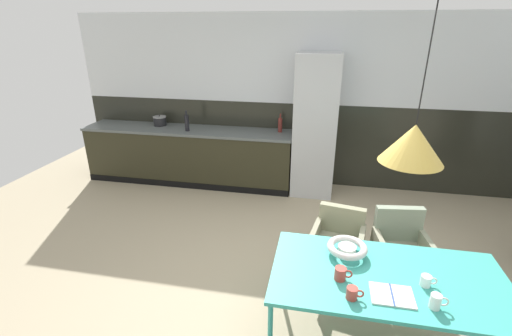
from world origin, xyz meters
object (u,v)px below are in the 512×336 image
at_px(open_book, 392,295).
at_px(mug_glass_clear, 436,301).
at_px(armchair_head_of_table, 400,240).
at_px(mug_short_terracotta, 341,274).
at_px(refrigerator_column, 315,127).
at_px(armchair_near_window, 339,234).
at_px(bottle_spice_small, 187,123).
at_px(cooking_pot, 160,121).
at_px(bottle_vinegar_dark, 280,125).
at_px(fruit_bowl, 347,248).
at_px(mug_tall_blue, 352,293).
at_px(dining_table, 388,280).
at_px(pendant_lamp_over_table_near, 413,144).
at_px(mug_wide_latte, 426,281).

distance_m(open_book, mug_glass_clear, 0.27).
height_order(armchair_head_of_table, mug_short_terracotta, mug_short_terracotta).
height_order(refrigerator_column, armchair_near_window, refrigerator_column).
height_order(armchair_head_of_table, bottle_spice_small, bottle_spice_small).
xyz_separation_m(mug_glass_clear, cooking_pot, (-3.43, 3.25, 0.20)).
height_order(open_book, bottle_spice_small, bottle_spice_small).
relative_size(armchair_near_window, bottle_vinegar_dark, 2.57).
bearing_deg(mug_short_terracotta, fruit_bowl, 79.84).
distance_m(open_book, bottle_vinegar_dark, 3.42).
height_order(armchair_head_of_table, open_book, armchair_head_of_table).
bearing_deg(cooking_pot, mug_tall_blue, -48.30).
xyz_separation_m(armchair_head_of_table, mug_tall_blue, (-0.54, -1.15, 0.26)).
relative_size(refrigerator_column, cooking_pot, 9.86).
relative_size(dining_table, fruit_bowl, 5.38).
distance_m(fruit_bowl, pendant_lamp_over_table_near, 1.03).
bearing_deg(armchair_near_window, cooking_pot, -26.10).
relative_size(fruit_bowl, open_book, 1.12).
bearing_deg(open_book, fruit_bowl, 124.20).
xyz_separation_m(mug_wide_latte, bottle_spice_small, (-2.87, 2.81, 0.27)).
bearing_deg(bottle_spice_small, mug_wide_latte, -44.48).
bearing_deg(armchair_near_window, mug_wide_latte, 131.11).
bearing_deg(mug_glass_clear, armchair_head_of_table, 89.22).
height_order(fruit_bowl, mug_short_terracotta, mug_short_terracotta).
xyz_separation_m(mug_short_terracotta, cooking_pot, (-2.84, 3.09, 0.20)).
distance_m(mug_wide_latte, mug_glass_clear, 0.21).
bearing_deg(armchair_near_window, open_book, 116.04).
distance_m(armchair_near_window, pendant_lamp_over_table_near, 1.58).
height_order(mug_short_terracotta, bottle_spice_small, bottle_spice_small).
xyz_separation_m(mug_glass_clear, pendant_lamp_over_table_near, (-0.25, 0.24, 0.97)).
distance_m(bottle_spice_small, pendant_lamp_over_table_near, 3.89).
distance_m(armchair_near_window, mug_wide_latte, 1.11).
bearing_deg(refrigerator_column, mug_wide_latte, -72.83).
relative_size(dining_table, armchair_head_of_table, 2.13).
distance_m(refrigerator_column, armchair_head_of_table, 2.28).
bearing_deg(open_book, bottle_vinegar_dark, 110.44).
bearing_deg(mug_wide_latte, fruit_bowl, 153.71).
bearing_deg(fruit_bowl, mug_short_terracotta, -100.16).
relative_size(bottle_vinegar_dark, pendant_lamp_over_table_near, 0.31).
xyz_separation_m(armchair_near_window, bottle_spice_small, (-2.31, 1.89, 0.54)).
height_order(open_book, pendant_lamp_over_table_near, pendant_lamp_over_table_near).
relative_size(armchair_near_window, bottle_spice_small, 2.30).
distance_m(dining_table, pendant_lamp_over_table_near, 1.07).
bearing_deg(armchair_head_of_table, mug_glass_clear, 81.59).
xyz_separation_m(mug_wide_latte, cooking_pot, (-3.43, 3.04, 0.21)).
bearing_deg(mug_wide_latte, refrigerator_column, 107.17).
bearing_deg(refrigerator_column, dining_table, -76.95).
height_order(dining_table, bottle_vinegar_dark, bottle_vinegar_dark).
bearing_deg(fruit_bowl, open_book, -55.80).
distance_m(refrigerator_column, cooking_pot, 2.53).
height_order(mug_wide_latte, cooking_pot, cooking_pot).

